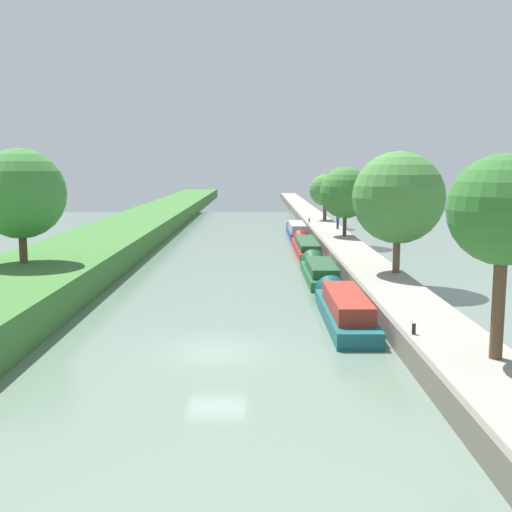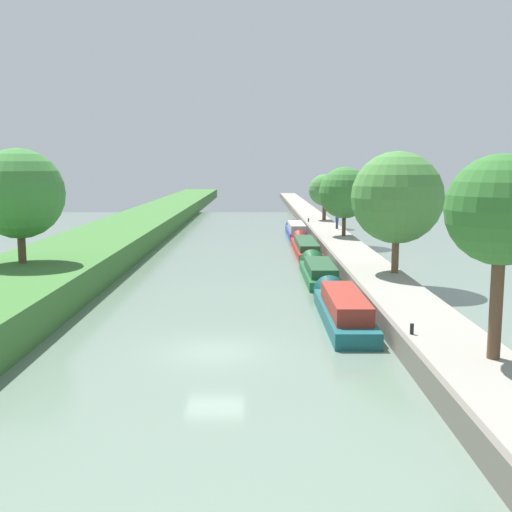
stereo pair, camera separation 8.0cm
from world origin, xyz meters
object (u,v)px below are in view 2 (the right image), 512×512
object	(u,v)px
narrowboat_teal	(340,307)
mooring_bollard_near	(411,329)
narrowboat_red	(304,246)
narrowboat_blue	(295,230)
mooring_bollard_far	(307,220)
narrowboat_green	(317,270)
person_walking	(336,221)

from	to	relation	value
narrowboat_teal	mooring_bollard_near	bearing A→B (deg)	-72.92
narrowboat_teal	narrowboat_red	world-z (taller)	narrowboat_teal
narrowboat_blue	mooring_bollard_near	distance (m)	45.89
mooring_bollard_far	narrowboat_green	bearing A→B (deg)	-93.53
narrowboat_green	narrowboat_blue	size ratio (longest dim) A/B	0.88
narrowboat_teal	narrowboat_green	bearing A→B (deg)	90.01
narrowboat_green	narrowboat_red	world-z (taller)	narrowboat_green
mooring_bollard_far	person_walking	bearing A→B (deg)	-73.96
narrowboat_green	mooring_bollard_near	xyz separation A→B (m)	(2.01, -18.95, 0.74)
narrowboat_blue	mooring_bollard_far	size ratio (longest dim) A/B	26.45
person_walking	mooring_bollard_near	size ratio (longest dim) A/B	3.69
narrowboat_teal	mooring_bollard_far	distance (m)	45.00
narrowboat_teal	person_walking	xyz separation A→B (m)	(4.42, 36.55, 1.23)
narrowboat_blue	person_walking	bearing A→B (deg)	-32.60
narrowboat_red	mooring_bollard_far	distance (m)	19.05
narrowboat_green	mooring_bollard_near	world-z (taller)	mooring_bollard_near
mooring_bollard_far	narrowboat_blue	bearing A→B (deg)	-108.72
narrowboat_teal	person_walking	world-z (taller)	person_walking
narrowboat_teal	mooring_bollard_far	bearing A→B (deg)	87.45
narrowboat_green	person_walking	xyz separation A→B (m)	(4.42, 24.13, 1.39)
narrowboat_green	mooring_bollard_far	distance (m)	32.61
narrowboat_teal	narrowboat_blue	world-z (taller)	narrowboat_teal
mooring_bollard_near	narrowboat_blue	bearing A→B (deg)	92.39
narrowboat_green	person_walking	size ratio (longest dim) A/B	6.34
mooring_bollard_near	narrowboat_teal	bearing A→B (deg)	107.08
mooring_bollard_far	narrowboat_teal	bearing A→B (deg)	-92.55
person_walking	narrowboat_green	bearing A→B (deg)	-100.39
narrowboat_red	mooring_bollard_near	world-z (taller)	mooring_bollard_near
narrowboat_red	mooring_bollard_far	size ratio (longest dim) A/B	30.85
mooring_bollard_near	mooring_bollard_far	distance (m)	51.48
person_walking	mooring_bollard_far	world-z (taller)	person_walking
narrowboat_teal	person_walking	size ratio (longest dim) A/B	6.69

